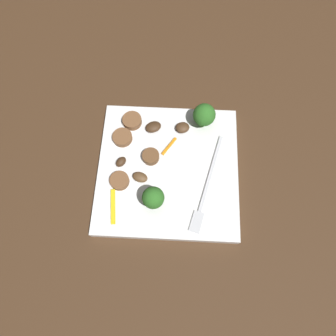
{
  "coord_description": "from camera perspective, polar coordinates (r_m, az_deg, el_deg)",
  "views": [
    {
      "loc": [
        0.2,
        0.01,
        0.52
      ],
      "look_at": [
        0.0,
        0.0,
        0.02
      ],
      "focal_mm": 32.94,
      "sensor_mm": 36.0,
      "label": 1
    }
  ],
  "objects": [
    {
      "name": "sausage_slice_0",
      "position": [
        0.56,
        -8.44,
        5.61
      ],
      "size": [
        0.05,
        0.05,
        0.01
      ],
      "primitive_type": "cylinder",
      "rotation": [
        0.0,
        0.0,
        0.98
      ],
      "color": "brown",
      "rests_on": "plate"
    },
    {
      "name": "plate",
      "position": [
        0.54,
        0.0,
        -0.31
      ],
      "size": [
        0.24,
        0.24,
        0.02
      ],
      "primitive_type": "cube",
      "color": "white",
      "rests_on": "ground_plane"
    },
    {
      "name": "pepper_strip_0",
      "position": [
        0.52,
        -10.12,
        -7.03
      ],
      "size": [
        0.06,
        0.01,
        0.0
      ],
      "primitive_type": "cube",
      "rotation": [
        0.0,
        0.0,
        3.26
      ],
      "color": "yellow",
      "rests_on": "plate"
    },
    {
      "name": "sausage_slice_1",
      "position": [
        0.53,
        -8.96,
        -2.33
      ],
      "size": [
        0.04,
        0.04,
        0.01
      ],
      "primitive_type": "cylinder",
      "rotation": [
        0.0,
        0.0,
        2.88
      ],
      "color": "brown",
      "rests_on": "plate"
    },
    {
      "name": "pepper_strip_2",
      "position": [
        0.55,
        0.11,
        4.04
      ],
      "size": [
        0.04,
        0.03,
        0.0
      ],
      "primitive_type": "cube",
      "rotation": [
        0.0,
        0.0,
        2.55
      ],
      "color": "orange",
      "rests_on": "plate"
    },
    {
      "name": "sausage_slice_3",
      "position": [
        0.54,
        -3.22,
        2.13
      ],
      "size": [
        0.03,
        0.03,
        0.01
      ],
      "primitive_type": "cylinder",
      "rotation": [
        0.0,
        0.0,
        1.69
      ],
      "color": "brown",
      "rests_on": "plate"
    },
    {
      "name": "broccoli_floret_1",
      "position": [
        0.48,
        -2.76,
        -5.54
      ],
      "size": [
        0.04,
        0.04,
        0.05
      ],
      "color": "#347525",
      "rests_on": "plate"
    },
    {
      "name": "mushroom_2",
      "position": [
        0.53,
        -5.19,
        -1.69
      ],
      "size": [
        0.03,
        0.03,
        0.01
      ],
      "primitive_type": "ellipsoid",
      "rotation": [
        0.0,
        0.0,
        1.27
      ],
      "color": "brown",
      "rests_on": "plate"
    },
    {
      "name": "broccoli_floret_0",
      "position": [
        0.55,
        6.71,
        9.71
      ],
      "size": [
        0.04,
        0.04,
        0.05
      ],
      "color": "#347525",
      "rests_on": "plate"
    },
    {
      "name": "mushroom_0",
      "position": [
        0.56,
        2.7,
        7.49
      ],
      "size": [
        0.03,
        0.03,
        0.01
      ],
      "primitive_type": "ellipsoid",
      "rotation": [
        0.0,
        0.0,
        1.77
      ],
      "color": "#4C331E",
      "rests_on": "plate"
    },
    {
      "name": "ground_plane",
      "position": [
        0.55,
        0.0,
        -0.62
      ],
      "size": [
        1.4,
        1.4,
        0.0
      ],
      "primitive_type": "plane",
      "color": "#422B19"
    },
    {
      "name": "fork",
      "position": [
        0.53,
        7.05,
        -3.93
      ],
      "size": [
        0.18,
        0.06,
        0.0
      ],
      "rotation": [
        0.0,
        0.0,
        -0.26
      ],
      "color": "silver",
      "rests_on": "plate"
    },
    {
      "name": "mushroom_3",
      "position": [
        0.57,
        -2.73,
        7.62
      ],
      "size": [
        0.03,
        0.04,
        0.01
      ],
      "primitive_type": "ellipsoid",
      "rotation": [
        0.0,
        0.0,
        2.0
      ],
      "color": "#422B19",
      "rests_on": "plate"
    },
    {
      "name": "mushroom_1",
      "position": [
        0.54,
        -8.7,
        1.15
      ],
      "size": [
        0.03,
        0.02,
        0.01
      ],
      "primitive_type": "ellipsoid",
      "rotation": [
        0.0,
        0.0,
        2.51
      ],
      "color": "#422B19",
      "rests_on": "plate"
    },
    {
      "name": "sausage_slice_2",
      "position": [
        0.57,
        -6.66,
        8.67
      ],
      "size": [
        0.04,
        0.04,
        0.01
      ],
      "primitive_type": "cylinder",
      "rotation": [
        0.0,
        0.0,
        1.59
      ],
      "color": "brown",
      "rests_on": "plate"
    }
  ]
}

